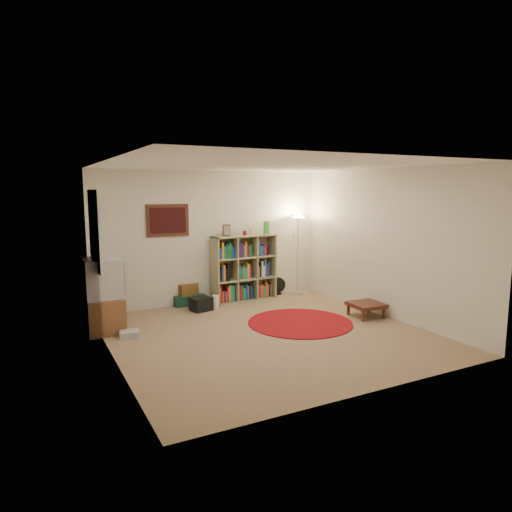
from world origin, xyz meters
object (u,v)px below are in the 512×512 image
at_px(bookshelf, 243,269).
at_px(side_table, 366,305).
at_px(floor_lamp, 298,229).
at_px(suitcase, 189,299).
at_px(tv_stand, 104,296).
at_px(floor_fan, 278,286).

height_order(bookshelf, side_table, bookshelf).
height_order(floor_lamp, suitcase, floor_lamp).
xyz_separation_m(floor_lamp, side_table, (0.17, -1.92, -1.17)).
bearing_deg(side_table, bookshelf, 123.88).
bearing_deg(suitcase, tv_stand, -146.65).
relative_size(bookshelf, tv_stand, 1.37).
xyz_separation_m(floor_lamp, floor_fan, (-0.33, 0.23, -1.19)).
bearing_deg(tv_stand, floor_lamp, 10.85).
distance_m(floor_fan, suitcase, 1.92).
relative_size(floor_fan, suitcase, 0.59).
relative_size(floor_fan, tv_stand, 0.32).
height_order(floor_fan, side_table, floor_fan).
bearing_deg(floor_lamp, tv_stand, -170.27).
relative_size(floor_lamp, suitcase, 2.72).
height_order(floor_lamp, floor_fan, floor_lamp).
bearing_deg(side_table, tv_stand, 162.95).
relative_size(bookshelf, side_table, 2.73).
relative_size(tv_stand, suitcase, 1.85).
height_order(bookshelf, suitcase, bookshelf).
distance_m(bookshelf, side_table, 2.46).
bearing_deg(floor_fan, tv_stand, -150.13).
distance_m(tv_stand, suitcase, 1.97).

